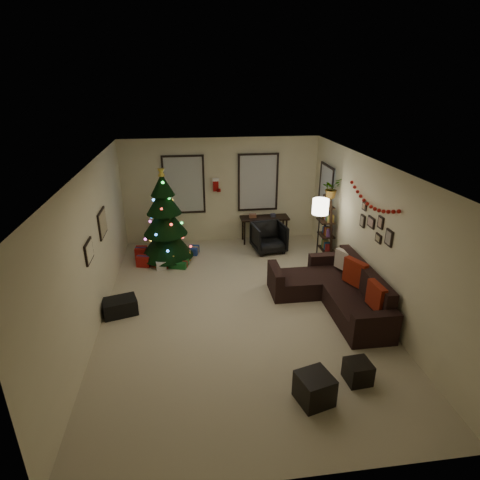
# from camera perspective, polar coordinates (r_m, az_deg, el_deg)

# --- Properties ---
(floor) EXTENTS (7.00, 7.00, 0.00)m
(floor) POSITION_cam_1_polar(r_m,az_deg,el_deg) (7.60, -0.15, -9.80)
(floor) COLOR #C1B392
(floor) RESTS_ON ground
(ceiling) EXTENTS (7.00, 7.00, 0.00)m
(ceiling) POSITION_cam_1_polar(r_m,az_deg,el_deg) (6.58, -0.18, 10.54)
(ceiling) COLOR white
(ceiling) RESTS_ON floor
(wall_back) EXTENTS (5.00, 0.00, 5.00)m
(wall_back) POSITION_cam_1_polar(r_m,az_deg,el_deg) (10.28, -2.71, 7.11)
(wall_back) COLOR beige
(wall_back) RESTS_ON floor
(wall_front) EXTENTS (5.00, 0.00, 5.00)m
(wall_front) POSITION_cam_1_polar(r_m,az_deg,el_deg) (4.03, 6.69, -19.77)
(wall_front) COLOR beige
(wall_front) RESTS_ON floor
(wall_left) EXTENTS (0.00, 7.00, 7.00)m
(wall_left) POSITION_cam_1_polar(r_m,az_deg,el_deg) (7.13, -20.52, -1.38)
(wall_left) COLOR beige
(wall_left) RESTS_ON floor
(wall_right) EXTENTS (0.00, 7.00, 7.00)m
(wall_right) POSITION_cam_1_polar(r_m,az_deg,el_deg) (7.69, 18.65, 0.59)
(wall_right) COLOR beige
(wall_right) RESTS_ON floor
(window_back_left) EXTENTS (1.05, 0.06, 1.50)m
(window_back_left) POSITION_cam_1_polar(r_m,az_deg,el_deg) (10.17, -8.11, 7.91)
(window_back_left) COLOR #728CB2
(window_back_left) RESTS_ON wall_back
(window_back_right) EXTENTS (1.05, 0.06, 1.50)m
(window_back_right) POSITION_cam_1_polar(r_m,az_deg,el_deg) (10.32, 2.60, 8.32)
(window_back_right) COLOR #728CB2
(window_back_right) RESTS_ON wall_back
(window_right_wall) EXTENTS (0.06, 0.90, 1.30)m
(window_right_wall) POSITION_cam_1_polar(r_m,az_deg,el_deg) (9.86, 12.34, 6.86)
(window_right_wall) COLOR #728CB2
(window_right_wall) RESTS_ON wall_right
(christmas_tree) EXTENTS (1.23, 1.23, 2.29)m
(christmas_tree) POSITION_cam_1_polar(r_m,az_deg,el_deg) (9.30, -10.76, 2.47)
(christmas_tree) COLOR black
(christmas_tree) RESTS_ON floor
(presents) EXTENTS (1.50, 1.01, 0.30)m
(presents) POSITION_cam_1_polar(r_m,az_deg,el_deg) (9.49, -10.43, -2.53)
(presents) COLOR gold
(presents) RESTS_ON floor
(sofa) EXTENTS (1.72, 2.51, 0.83)m
(sofa) POSITION_cam_1_polar(r_m,az_deg,el_deg) (7.84, 13.67, -7.17)
(sofa) COLOR black
(sofa) RESTS_ON floor
(pillow_red_a) EXTENTS (0.15, 0.46, 0.45)m
(pillow_red_a) POSITION_cam_1_polar(r_m,az_deg,el_deg) (7.10, 19.05, -7.69)
(pillow_red_a) COLOR maroon
(pillow_red_a) RESTS_ON sofa
(pillow_red_b) EXTENTS (0.33, 0.51, 0.50)m
(pillow_red_b) POSITION_cam_1_polar(r_m,az_deg,el_deg) (7.80, 16.29, -4.53)
(pillow_red_b) COLOR maroon
(pillow_red_b) RESTS_ON sofa
(pillow_cream) EXTENTS (0.27, 0.41, 0.40)m
(pillow_cream) POSITION_cam_1_polar(r_m,az_deg,el_deg) (8.28, 14.73, -2.82)
(pillow_cream) COLOR beige
(pillow_cream) RESTS_ON sofa
(ottoman_near) EXTENTS (0.53, 0.53, 0.41)m
(ottoman_near) POSITION_cam_1_polar(r_m,az_deg,el_deg) (5.72, 10.69, -20.32)
(ottoman_near) COLOR black
(ottoman_near) RESTS_ON floor
(ottoman_far) EXTENTS (0.37, 0.37, 0.32)m
(ottoman_far) POSITION_cam_1_polar(r_m,az_deg,el_deg) (6.18, 16.66, -17.74)
(ottoman_far) COLOR black
(ottoman_far) RESTS_ON floor
(desk) EXTENTS (1.26, 0.45, 0.68)m
(desk) POSITION_cam_1_polar(r_m,az_deg,el_deg) (10.38, 3.55, 2.91)
(desk) COLOR black
(desk) RESTS_ON floor
(desk_chair) EXTENTS (0.79, 0.75, 0.72)m
(desk_chair) POSITION_cam_1_polar(r_m,az_deg,el_deg) (9.87, 4.18, 0.36)
(desk_chair) COLOR black
(desk_chair) RESTS_ON floor
(bookshelf) EXTENTS (0.30, 0.47, 1.59)m
(bookshelf) POSITION_cam_1_polar(r_m,az_deg,el_deg) (9.37, 12.46, 1.32)
(bookshelf) COLOR black
(bookshelf) RESTS_ON floor
(potted_plant) EXTENTS (0.67, 0.65, 0.57)m
(potted_plant) POSITION_cam_1_polar(r_m,az_deg,el_deg) (9.02, 13.08, 7.69)
(potted_plant) COLOR #4C4C4C
(potted_plant) RESTS_ON bookshelf
(floor_lamp) EXTENTS (0.35, 0.35, 1.66)m
(floor_lamp) POSITION_cam_1_polar(r_m,az_deg,el_deg) (8.70, 11.48, 4.07)
(floor_lamp) COLOR black
(floor_lamp) RESTS_ON floor
(art_map) EXTENTS (0.04, 0.60, 0.50)m
(art_map) POSITION_cam_1_polar(r_m,az_deg,el_deg) (7.88, -19.25, 2.30)
(art_map) COLOR black
(art_map) RESTS_ON wall_left
(art_abstract) EXTENTS (0.04, 0.45, 0.35)m
(art_abstract) POSITION_cam_1_polar(r_m,az_deg,el_deg) (6.81, -20.98, -1.54)
(art_abstract) COLOR black
(art_abstract) RESTS_ON wall_left
(gallery) EXTENTS (0.03, 1.25, 0.54)m
(gallery) POSITION_cam_1_polar(r_m,az_deg,el_deg) (7.54, 18.95, 1.94)
(gallery) COLOR black
(gallery) RESTS_ON wall_right
(garland) EXTENTS (0.08, 1.90, 0.30)m
(garland) POSITION_cam_1_polar(r_m,az_deg,el_deg) (7.58, 18.48, 5.44)
(garland) COLOR #A5140C
(garland) RESTS_ON wall_right
(stocking_left) EXTENTS (0.20, 0.05, 0.36)m
(stocking_left) POSITION_cam_1_polar(r_m,az_deg,el_deg) (10.10, -3.47, 7.98)
(stocking_left) COLOR #990F0C
(stocking_left) RESTS_ON wall_back
(stocking_right) EXTENTS (0.20, 0.05, 0.36)m
(stocking_right) POSITION_cam_1_polar(r_m,az_deg,el_deg) (10.36, -1.71, 7.59)
(stocking_right) COLOR #990F0C
(stocking_right) RESTS_ON wall_back
(storage_bin) EXTENTS (0.69, 0.55, 0.30)m
(storage_bin) POSITION_cam_1_polar(r_m,az_deg,el_deg) (7.69, -16.93, -9.17)
(storage_bin) COLOR black
(storage_bin) RESTS_ON floor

